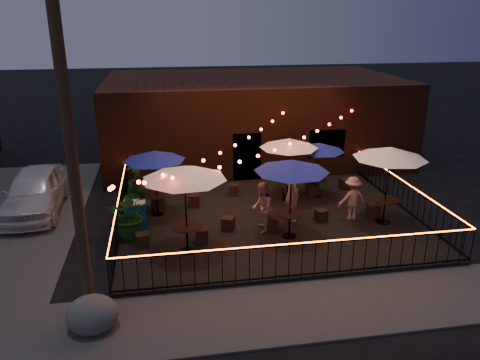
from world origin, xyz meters
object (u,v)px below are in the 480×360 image
Objects in this scene: cafe_table_4 at (390,154)px; cafe_table_5 at (319,148)px; cafe_table_0 at (184,174)px; cafe_table_1 at (154,157)px; cafe_table_2 at (292,167)px; boulder at (92,315)px; cafe_table_3 at (289,144)px; cooler at (135,215)px; utility_pole at (72,156)px.

cafe_table_4 reaches higher than cafe_table_5.
cafe_table_1 is at bearing 106.31° from cafe_table_0.
cafe_table_5 is at bearing 7.34° from cafe_table_1.
cafe_table_0 is 6.46m from cafe_table_5.
cafe_table_2 is 7.00m from boulder.
cafe_table_3 is 0.92× the size of cafe_table_4.
cooler is at bearing -165.21° from cafe_table_5.
cafe_table_0 is 1.15× the size of cafe_table_3.
utility_pole is at bearing -158.68° from cafe_table_4.
cafe_table_1 is 4.92m from cafe_table_3.
cafe_table_5 is (-1.46, 2.73, -0.47)m from cafe_table_4.
cafe_table_0 reaches higher than cafe_table_5.
cafe_table_1 is at bearing 73.74° from utility_pole.
cafe_table_0 is 3.28× the size of cooler.
cafe_table_0 is at bearing -171.57° from cafe_table_4.
cooler is 0.91× the size of boulder.
cafe_table_5 is (7.73, 6.32, -1.90)m from utility_pole.
cafe_table_0 is 3.08m from cafe_table_1.
boulder is at bearing -137.92° from cafe_table_5.
cafe_table_3 is at bearing 136.39° from cafe_table_4.
cafe_table_5 is 2.37× the size of boulder.
utility_pole is at bearing 102.27° from boulder.
cafe_table_2 is 5.38m from cooler.
cafe_table_0 is 1.28× the size of cafe_table_1.
utility_pole is at bearing -101.80° from cooler.
utility_pole is 3.36× the size of cafe_table_1.
cafe_table_3 is at bearing 76.17° from cafe_table_2.
cafe_table_0 reaches higher than cooler.
cafe_table_3 is 2.85× the size of cooler.
utility_pole is 9.97m from cafe_table_4.
utility_pole is 3.01× the size of cafe_table_3.
boulder is (-5.62, -3.62, -2.08)m from cafe_table_2.
cafe_table_5 is at bearing 14.26° from cooler.
cafe_table_0 is at bearing -138.51° from cafe_table_3.
utility_pole is 8.58× the size of cooler.
cafe_table_5 is at bearing 58.53° from cafe_table_2.
cooler is at bearing 78.73° from utility_pole.
cafe_table_2 is at bearing -121.47° from cafe_table_5.
cafe_table_4 reaches higher than cafe_table_3.
cafe_table_4 reaches higher than cafe_table_1.
utility_pole is 7.77× the size of boulder.
cafe_table_3 is 6.08m from cooler.
cafe_table_2 reaches higher than cafe_table_1.
cafe_table_4 reaches higher than cooler.
cafe_table_0 reaches higher than cafe_table_1.
cafe_table_4 is 2.81× the size of boulder.
cafe_table_3 is 9.45m from boulder.
cafe_table_2 is at bearing 28.11° from utility_pole.
cafe_table_1 is (-0.86, 2.94, -0.32)m from cafe_table_0.
cafe_table_5 is at bearing 35.35° from cafe_table_0.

